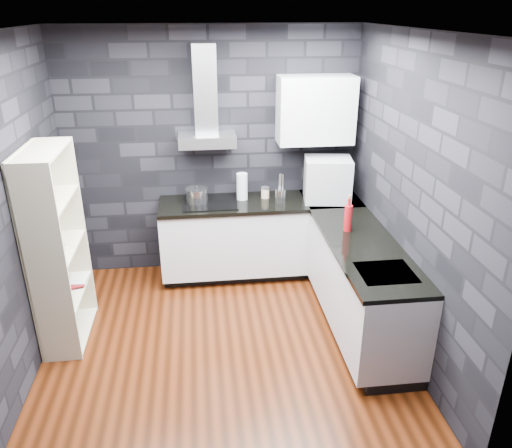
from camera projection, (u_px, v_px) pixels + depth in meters
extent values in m
plane|color=#491C0A|center=(224.00, 345.00, 4.58)|extent=(3.20, 3.20, 0.00)
plane|color=white|center=(214.00, 30.00, 3.49)|extent=(3.20, 3.20, 0.00)
cube|color=black|center=(212.00, 154.00, 5.51)|extent=(3.20, 0.05, 2.70)
cube|color=black|center=(236.00, 326.00, 2.56)|extent=(3.20, 0.05, 2.70)
cube|color=black|center=(10.00, 218.00, 3.86)|extent=(0.05, 3.20, 2.70)
cube|color=black|center=(412.00, 200.00, 4.21)|extent=(0.05, 3.20, 2.70)
cube|color=black|center=(260.00, 267.00, 5.83)|extent=(2.18, 0.50, 0.10)
cube|color=black|center=(362.00, 324.00, 4.80)|extent=(0.50, 1.78, 0.10)
cube|color=silver|center=(260.00, 235.00, 5.62)|extent=(2.20, 0.60, 0.76)
cube|color=silver|center=(362.00, 285.00, 4.62)|extent=(0.60, 1.80, 0.76)
cube|color=black|center=(260.00, 203.00, 5.45)|extent=(2.20, 0.62, 0.04)
cube|color=black|center=(365.00, 247.00, 4.46)|extent=(0.62, 1.80, 0.04)
cube|color=black|center=(332.00, 199.00, 5.55)|extent=(0.62, 0.62, 0.04)
cube|color=#B8B9BD|center=(207.00, 140.00, 5.25)|extent=(0.60, 0.34, 0.12)
cube|color=#B8B9BD|center=(205.00, 89.00, 5.11)|extent=(0.24, 0.20, 0.90)
cube|color=silver|center=(316.00, 110.00, 5.25)|extent=(0.80, 0.35, 0.70)
cube|color=black|center=(210.00, 202.00, 5.39)|extent=(0.58, 0.50, 0.01)
cube|color=#B8B9BD|center=(386.00, 273.00, 4.00)|extent=(0.44, 0.40, 0.01)
cylinder|color=#B5B5B9|center=(197.00, 196.00, 5.37)|extent=(0.26, 0.26, 0.14)
cylinder|color=silver|center=(242.00, 186.00, 5.44)|extent=(0.16, 0.16, 0.29)
cylinder|color=tan|center=(265.00, 193.00, 5.52)|extent=(0.11, 0.11, 0.11)
cylinder|color=#B5B5B9|center=(280.00, 196.00, 5.39)|extent=(0.14, 0.14, 0.14)
cube|color=#A3A6AB|center=(327.00, 180.00, 5.39)|extent=(0.54, 0.45, 0.49)
cylinder|color=maroon|center=(348.00, 218.00, 4.68)|extent=(0.09, 0.09, 0.25)
cube|color=beige|center=(57.00, 249.00, 4.37)|extent=(0.36, 0.81, 1.80)
imported|color=white|center=(55.00, 249.00, 4.29)|extent=(0.23, 0.23, 0.05)
imported|color=maroon|center=(66.00, 275.00, 4.61)|extent=(0.15, 0.05, 0.21)
imported|color=#B2B2B2|center=(68.00, 269.00, 4.67)|extent=(0.17, 0.02, 0.23)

